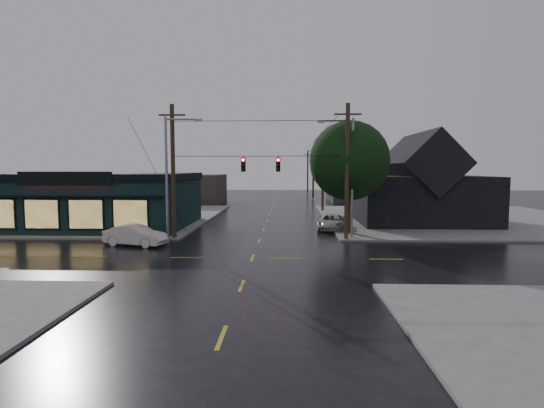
{
  "coord_description": "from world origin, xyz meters",
  "views": [
    {
      "loc": [
        2.1,
        -25.11,
        5.42
      ],
      "look_at": [
        0.99,
        5.21,
        2.84
      ],
      "focal_mm": 28.0,
      "sensor_mm": 36.0,
      "label": 1
    }
  ],
  "objects_px": {
    "utility_pole_nw": "(174,239)",
    "corner_tree": "(349,161)",
    "sedan_cream": "(135,235)",
    "utility_pole_ne": "(346,240)",
    "suv_silver": "(332,222)"
  },
  "relations": [
    {
      "from": "utility_pole_nw",
      "to": "sedan_cream",
      "type": "height_order",
      "value": "utility_pole_nw"
    },
    {
      "from": "utility_pole_nw",
      "to": "sedan_cream",
      "type": "bearing_deg",
      "value": -127.16
    },
    {
      "from": "utility_pole_ne",
      "to": "sedan_cream",
      "type": "bearing_deg",
      "value": -169.93
    },
    {
      "from": "utility_pole_nw",
      "to": "sedan_cream",
      "type": "distance_m",
      "value": 3.43
    },
    {
      "from": "utility_pole_nw",
      "to": "suv_silver",
      "type": "distance_m",
      "value": 13.7
    },
    {
      "from": "corner_tree",
      "to": "sedan_cream",
      "type": "height_order",
      "value": "corner_tree"
    },
    {
      "from": "utility_pole_nw",
      "to": "corner_tree",
      "type": "bearing_deg",
      "value": 12.2
    },
    {
      "from": "suv_silver",
      "to": "sedan_cream",
      "type": "bearing_deg",
      "value": -139.52
    },
    {
      "from": "utility_pole_ne",
      "to": "suv_silver",
      "type": "relative_size",
      "value": 2.11
    },
    {
      "from": "utility_pole_nw",
      "to": "utility_pole_ne",
      "type": "bearing_deg",
      "value": 0.0
    },
    {
      "from": "suv_silver",
      "to": "utility_pole_nw",
      "type": "bearing_deg",
      "value": -145.07
    },
    {
      "from": "utility_pole_nw",
      "to": "sedan_cream",
      "type": "xyz_separation_m",
      "value": [
        -2.02,
        -2.67,
        0.73
      ]
    },
    {
      "from": "utility_pole_nw",
      "to": "sedan_cream",
      "type": "relative_size",
      "value": 2.29
    },
    {
      "from": "utility_pole_nw",
      "to": "suv_silver",
      "type": "xyz_separation_m",
      "value": [
        12.5,
        5.57,
        0.67
      ]
    },
    {
      "from": "utility_pole_nw",
      "to": "suv_silver",
      "type": "bearing_deg",
      "value": 24.02
    }
  ]
}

